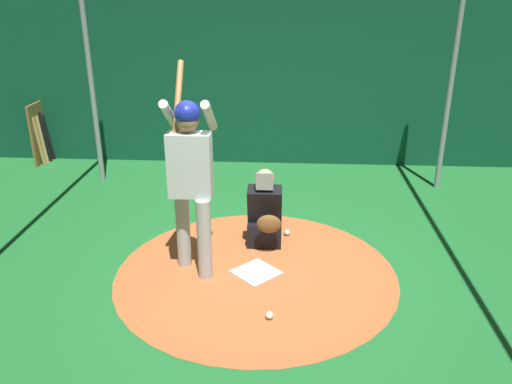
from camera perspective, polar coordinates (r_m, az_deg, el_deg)
ground_plane at (r=5.62m, az=0.00°, el=-9.02°), size 27.89×27.89×0.00m
dirt_circle at (r=5.62m, az=0.00°, el=-8.99°), size 3.03×3.03×0.01m
home_plate at (r=5.62m, az=0.00°, el=-8.91°), size 0.59×0.59×0.01m
batter at (r=5.24m, az=-7.34°, el=2.35°), size 0.68×0.49×2.20m
catcher at (r=6.06m, az=1.02°, el=-2.61°), size 0.58×0.40×0.96m
back_wall at (r=8.73m, az=1.58°, el=14.41°), size 0.23×11.89×3.47m
cage_frame at (r=4.85m, az=0.00°, el=15.12°), size 5.52×5.34×3.38m
bat_rack at (r=9.72m, az=-22.70°, el=5.95°), size 0.70×0.18×1.05m
baseball_0 at (r=4.91m, az=1.51°, el=-13.55°), size 0.07×0.07×0.07m
baseball_1 at (r=6.40m, az=3.46°, el=-4.52°), size 0.07×0.07×0.07m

